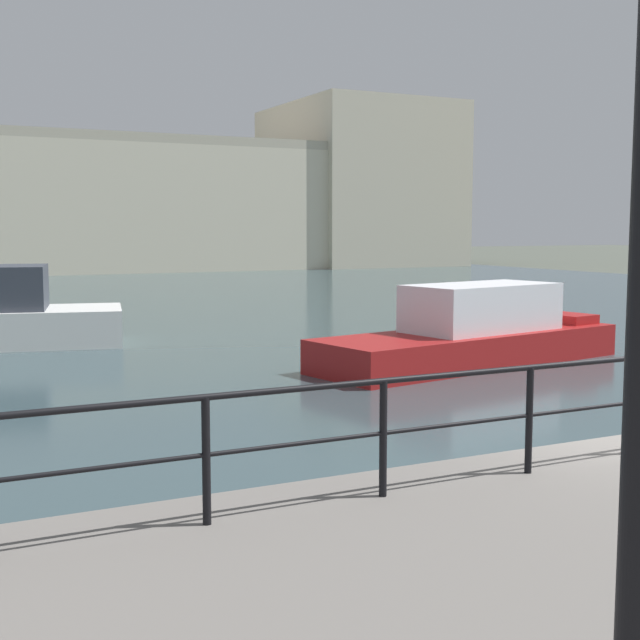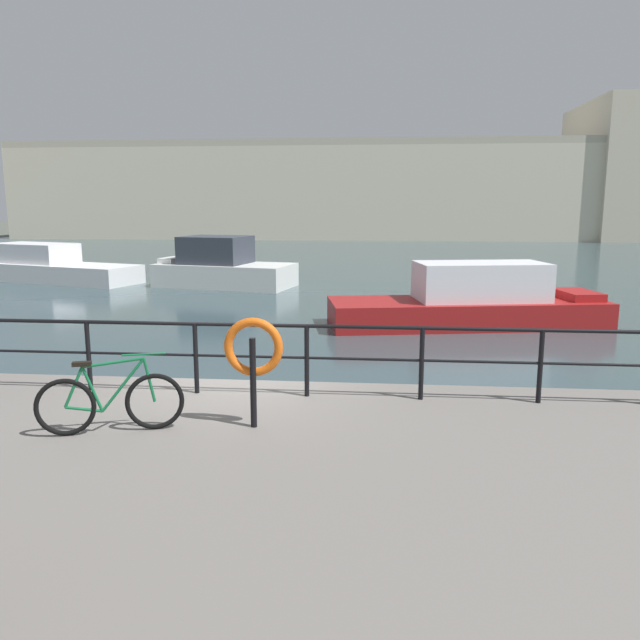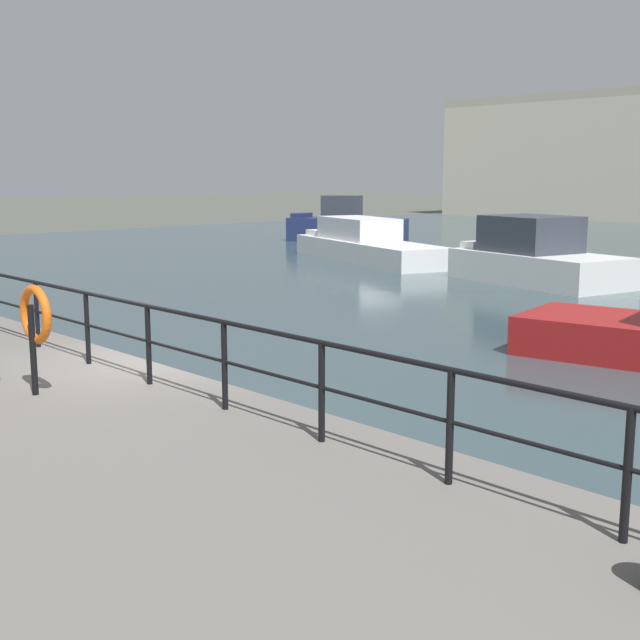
% 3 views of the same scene
% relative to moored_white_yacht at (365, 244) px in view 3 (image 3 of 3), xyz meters
% --- Properties ---
extents(ground_plane, '(240.00, 240.00, 0.00)m').
position_rel_moored_white_yacht_xyz_m(ground_plane, '(14.02, -19.58, -0.70)').
color(ground_plane, '#4C5147').
extents(moored_white_yacht, '(9.80, 5.28, 1.82)m').
position_rel_moored_white_yacht_xyz_m(moored_white_yacht, '(0.00, 0.00, 0.00)').
color(moored_white_yacht, white).
rests_on(moored_white_yacht, water_basin).
extents(moored_harbor_tender, '(6.55, 4.07, 2.28)m').
position_rel_moored_white_yacht_xyz_m(moored_harbor_tender, '(9.18, -1.26, 0.19)').
color(moored_harbor_tender, white).
rests_on(moored_harbor_tender, water_basin).
extents(moored_red_daysailer, '(6.73, 4.60, 2.52)m').
position_rel_moored_white_yacht_xyz_m(moored_red_daysailer, '(-7.78, 6.63, 0.17)').
color(moored_red_daysailer, navy).
rests_on(moored_red_daysailer, water_basin).
extents(quay_railing, '(23.25, 0.07, 1.08)m').
position_rel_moored_white_yacht_xyz_m(quay_railing, '(13.65, -20.33, 0.98)').
color(quay_railing, black).
rests_on(quay_railing, quay_promenade).
extents(life_ring_stand, '(0.75, 0.16, 1.40)m').
position_rel_moored_white_yacht_xyz_m(life_ring_stand, '(14.78, -21.62, 1.21)').
color(life_ring_stand, black).
rests_on(life_ring_stand, quay_promenade).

